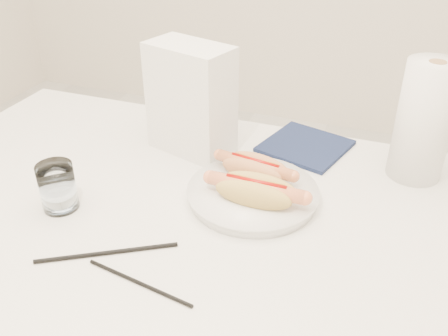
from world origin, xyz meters
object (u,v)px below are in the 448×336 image
(paper_towel_roll, at_px, (424,122))
(table, at_px, (176,236))
(water_glass, at_px, (58,187))
(napkin_box, at_px, (191,99))
(hotdog_left, at_px, (255,168))
(hotdog_right, at_px, (256,191))
(plate, at_px, (253,195))

(paper_towel_roll, bearing_deg, table, -144.76)
(water_glass, bearing_deg, napkin_box, 64.62)
(hotdog_left, bearing_deg, hotdog_right, -61.73)
(plate, xyz_separation_m, hotdog_left, (-0.01, 0.05, 0.03))
(hotdog_right, xyz_separation_m, napkin_box, (-0.20, 0.17, 0.08))
(water_glass, relative_size, paper_towel_roll, 0.38)
(water_glass, height_order, paper_towel_roll, paper_towel_roll)
(plate, xyz_separation_m, water_glass, (-0.32, -0.15, 0.04))
(table, bearing_deg, hotdog_right, 20.95)
(table, height_order, water_glass, water_glass)
(hotdog_left, xyz_separation_m, water_glass, (-0.31, -0.19, 0.00))
(plate, height_order, napkin_box, napkin_box)
(hotdog_right, bearing_deg, paper_towel_roll, 42.94)
(table, relative_size, plate, 5.05)
(hotdog_right, relative_size, water_glass, 1.99)
(hotdog_left, xyz_separation_m, paper_towel_roll, (0.29, 0.15, 0.08))
(napkin_box, bearing_deg, plate, -20.89)
(table, distance_m, paper_towel_roll, 0.52)
(hotdog_right, height_order, napkin_box, napkin_box)
(table, distance_m, hotdog_right, 0.18)
(water_glass, bearing_deg, paper_towel_roll, 29.96)
(hotdog_left, relative_size, napkin_box, 0.69)
(napkin_box, bearing_deg, hotdog_left, -12.17)
(water_glass, relative_size, napkin_box, 0.38)
(table, bearing_deg, napkin_box, 105.42)
(plate, bearing_deg, table, -145.65)
(hotdog_left, relative_size, water_glass, 1.80)
(hotdog_right, height_order, paper_towel_roll, paper_towel_roll)
(hotdog_right, xyz_separation_m, paper_towel_roll, (0.26, 0.23, 0.08))
(hotdog_left, height_order, paper_towel_roll, paper_towel_roll)
(hotdog_right, distance_m, napkin_box, 0.28)
(hotdog_left, height_order, water_glass, water_glass)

